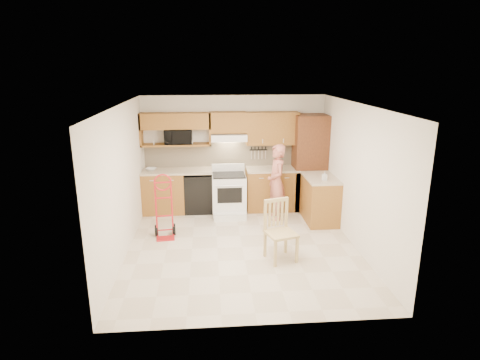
{
  "coord_description": "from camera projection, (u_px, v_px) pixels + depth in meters",
  "views": [
    {
      "loc": [
        -0.56,
        -6.56,
        3.12
      ],
      "look_at": [
        0.0,
        0.5,
        1.1
      ],
      "focal_mm": 30.24,
      "sensor_mm": 36.0,
      "label": 1
    }
  ],
  "objects": [
    {
      "name": "countertop_return",
      "position": [
        321.0,
        178.0,
        8.17
      ],
      "size": [
        0.63,
        1.0,
        0.04
      ],
      "primitive_type": "cube",
      "color": "#BFAD8A",
      "rests_on": "cab_return_right"
    },
    {
      "name": "soap_bottle",
      "position": [
        325.0,
        176.0,
        7.91
      ],
      "size": [
        0.09,
        0.09,
        0.18
      ],
      "primitive_type": "imported",
      "rotation": [
        0.0,
        0.0,
        0.13
      ],
      "color": "white",
      "rests_on": "countertop_return"
    },
    {
      "name": "hand_truck",
      "position": [
        164.0,
        209.0,
        7.45
      ],
      "size": [
        0.48,
        0.44,
        1.11
      ],
      "primitive_type": null,
      "rotation": [
        0.0,
        0.0,
        0.11
      ],
      "color": "red",
      "rests_on": "ground"
    },
    {
      "name": "countertop_left",
      "position": [
        177.0,
        171.0,
        8.71
      ],
      "size": [
        1.5,
        0.63,
        0.04
      ],
      "primitive_type": "cube",
      "color": "#BFAD8A",
      "rests_on": "lower_cab_left"
    },
    {
      "name": "countertop_right",
      "position": [
        272.0,
        169.0,
        8.87
      ],
      "size": [
        1.14,
        0.63,
        0.04
      ],
      "primitive_type": "cube",
      "color": "#BFAD8A",
      "rests_on": "lower_cab_right"
    },
    {
      "name": "wall_front",
      "position": [
        259.0,
        233.0,
        4.68
      ],
      "size": [
        4.0,
        0.02,
        2.5
      ],
      "primitive_type": "cube",
      "color": "white",
      "rests_on": "ground"
    },
    {
      "name": "upper_cab_left",
      "position": [
        175.0,
        121.0,
        8.54
      ],
      "size": [
        1.5,
        0.33,
        0.34
      ],
      "primitive_type": "cube",
      "color": "olive",
      "rests_on": "wall_back"
    },
    {
      "name": "ceiling",
      "position": [
        242.0,
        104.0,
        6.5
      ],
      "size": [
        4.0,
        4.5,
        0.02
      ],
      "primitive_type": "cube",
      "color": "white",
      "rests_on": "ground"
    },
    {
      "name": "microwave",
      "position": [
        178.0,
        136.0,
        8.64
      ],
      "size": [
        0.59,
        0.4,
        0.32
      ],
      "primitive_type": "imported",
      "rotation": [
        0.0,
        0.0,
        0.01
      ],
      "color": "black",
      "rests_on": "upper_shelf_mw"
    },
    {
      "name": "pantry_tall",
      "position": [
        309.0,
        163.0,
        8.89
      ],
      "size": [
        0.7,
        0.6,
        2.1
      ],
      "primitive_type": "cube",
      "color": "brown",
      "rests_on": "ground"
    },
    {
      "name": "cab_return_right",
      "position": [
        320.0,
        200.0,
        8.29
      ],
      "size": [
        0.6,
        1.0,
        0.9
      ],
      "primitive_type": "cube",
      "color": "olive",
      "rests_on": "ground"
    },
    {
      "name": "wall_left",
      "position": [
        122.0,
        182.0,
        6.69
      ],
      "size": [
        0.02,
        4.5,
        2.5
      ],
      "primitive_type": "cube",
      "color": "white",
      "rests_on": "ground"
    },
    {
      "name": "upper_shelf_mw",
      "position": [
        176.0,
        145.0,
        8.68
      ],
      "size": [
        1.5,
        0.33,
        0.04
      ],
      "primitive_type": "cube",
      "color": "olive",
      "rests_on": "wall_back"
    },
    {
      "name": "range_hood",
      "position": [
        229.0,
        137.0,
        8.67
      ],
      "size": [
        0.76,
        0.46,
        0.14
      ],
      "primitive_type": "cube",
      "color": "white",
      "rests_on": "wall_back"
    },
    {
      "name": "wall_back",
      "position": [
        234.0,
        152.0,
        9.01
      ],
      "size": [
        4.0,
        0.02,
        2.5
      ],
      "primitive_type": "cube",
      "color": "white",
      "rests_on": "ground"
    },
    {
      "name": "bowl",
      "position": [
        151.0,
        169.0,
        8.65
      ],
      "size": [
        0.27,
        0.27,
        0.06
      ],
      "primitive_type": "imported",
      "rotation": [
        0.0,
        0.0,
        -0.2
      ],
      "color": "white",
      "rests_on": "countertop_left"
    },
    {
      "name": "backsplash",
      "position": [
        234.0,
        154.0,
        9.0
      ],
      "size": [
        3.92,
        0.03,
        0.55
      ],
      "primitive_type": "cube",
      "color": "beige",
      "rests_on": "wall_back"
    },
    {
      "name": "wall_right",
      "position": [
        358.0,
        177.0,
        7.0
      ],
      "size": [
        0.02,
        4.5,
        2.5
      ],
      "primitive_type": "cube",
      "color": "white",
      "rests_on": "ground"
    },
    {
      "name": "dishwasher",
      "position": [
        199.0,
        192.0,
        8.88
      ],
      "size": [
        0.6,
        0.6,
        0.85
      ],
      "primitive_type": "cube",
      "color": "black",
      "rests_on": "ground"
    },
    {
      "name": "floor",
      "position": [
        242.0,
        248.0,
        7.19
      ],
      "size": [
        4.0,
        4.5,
        0.02
      ],
      "primitive_type": "cube",
      "color": "beige",
      "rests_on": "ground"
    },
    {
      "name": "upper_cab_center",
      "position": [
        229.0,
        122.0,
        8.64
      ],
      "size": [
        0.76,
        0.33,
        0.44
      ],
      "primitive_type": "cube",
      "color": "olive",
      "rests_on": "wall_back"
    },
    {
      "name": "dining_chair",
      "position": [
        281.0,
        231.0,
        6.59
      ],
      "size": [
        0.58,
        0.6,
        1.01
      ],
      "primitive_type": null,
      "rotation": [
        0.0,
        0.0,
        0.29
      ],
      "color": "tan",
      "rests_on": "ground"
    },
    {
      "name": "lower_cab_right",
      "position": [
        272.0,
        189.0,
        8.99
      ],
      "size": [
        1.14,
        0.6,
        0.9
      ],
      "primitive_type": "cube",
      "color": "olive",
      "rests_on": "ground"
    },
    {
      "name": "range",
      "position": [
        229.0,
        191.0,
        8.6
      ],
      "size": [
        0.71,
        0.94,
        1.05
      ],
      "primitive_type": null,
      "color": "white",
      "rests_on": "ground"
    },
    {
      "name": "lower_cab_left",
      "position": [
        164.0,
        192.0,
        8.81
      ],
      "size": [
        0.9,
        0.6,
        0.9
      ],
      "primitive_type": "cube",
      "color": "olive",
      "rests_on": "ground"
    },
    {
      "name": "upper_cab_right",
      "position": [
        272.0,
        128.0,
        8.75
      ],
      "size": [
        1.14,
        0.33,
        0.7
      ],
      "primitive_type": "cube",
      "color": "olive",
      "rests_on": "wall_back"
    },
    {
      "name": "person",
      "position": [
        276.0,
        182.0,
        8.33
      ],
      "size": [
        0.43,
        0.61,
        1.58
      ],
      "primitive_type": "imported",
      "rotation": [
        0.0,
        0.0,
        -1.48
      ],
      "color": "#BF6B5B",
      "rests_on": "ground"
    },
    {
      "name": "knife_strip",
      "position": [
        258.0,
        153.0,
        9.0
      ],
      "size": [
        0.4,
        0.05,
        0.29
      ],
      "primitive_type": null,
      "color": "black",
      "rests_on": "backsplash"
    }
  ]
}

